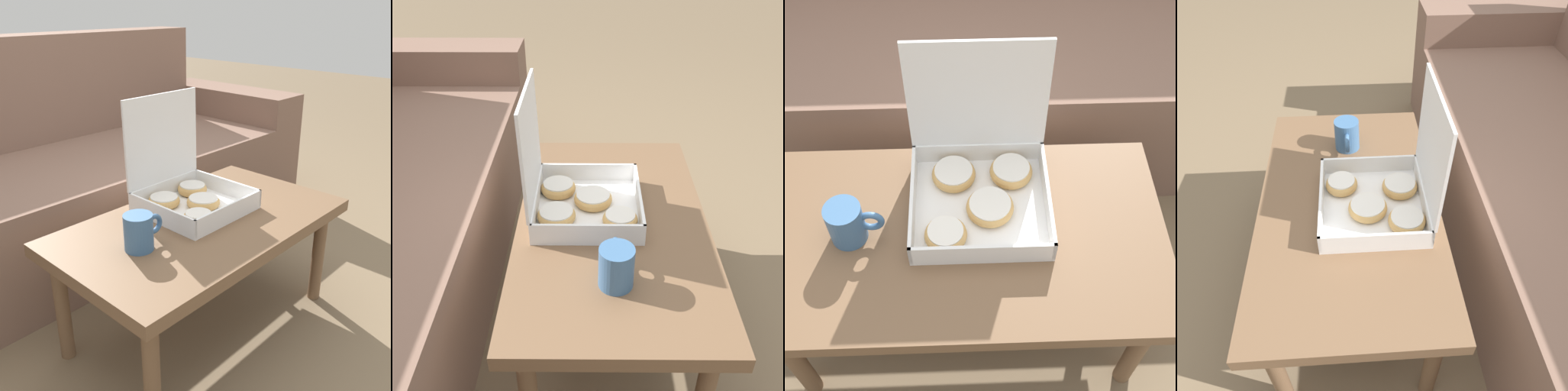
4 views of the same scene
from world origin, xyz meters
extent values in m
plane|color=#756047|center=(0.00, 0.00, 0.00)|extent=(12.00, 12.00, 0.00)
cube|color=#7A5B4C|center=(1.09, 0.77, 0.29)|extent=(0.24, 0.84, 0.58)
cube|color=brown|center=(0.00, -0.03, 0.38)|extent=(0.93, 0.52, 0.04)
cylinder|color=brown|center=(0.40, -0.23, 0.18)|extent=(0.04, 0.04, 0.36)
cylinder|color=brown|center=(0.40, 0.17, 0.18)|extent=(0.04, 0.04, 0.36)
cube|color=white|center=(0.04, 0.04, 0.40)|extent=(0.32, 0.30, 0.01)
cube|color=white|center=(0.04, -0.11, 0.44)|extent=(0.32, 0.01, 0.06)
cube|color=white|center=(0.04, 0.18, 0.44)|extent=(0.32, 0.01, 0.06)
cube|color=white|center=(-0.11, 0.04, 0.44)|extent=(0.01, 0.30, 0.06)
cube|color=white|center=(0.19, 0.04, 0.44)|extent=(0.01, 0.30, 0.06)
cube|color=white|center=(0.04, 0.19, 0.61)|extent=(0.32, 0.01, 0.30)
torus|color=tan|center=(0.06, 0.02, 0.42)|extent=(0.11, 0.11, 0.03)
cylinder|color=white|center=(0.06, 0.02, 0.43)|extent=(0.10, 0.10, 0.01)
torus|color=tan|center=(-0.02, 0.12, 0.42)|extent=(0.11, 0.11, 0.03)
cylinder|color=white|center=(-0.02, 0.12, 0.43)|extent=(0.09, 0.09, 0.01)
torus|color=tan|center=(-0.04, -0.05, 0.43)|extent=(0.10, 0.10, 0.03)
cylinder|color=white|center=(-0.04, -0.05, 0.44)|extent=(0.08, 0.08, 0.02)
torus|color=tan|center=(0.12, 0.12, 0.43)|extent=(0.10, 0.10, 0.03)
cylinder|color=white|center=(0.12, 0.12, 0.44)|extent=(0.09, 0.09, 0.02)
cylinder|color=#3D6693|center=(-0.26, -0.03, 0.45)|extent=(0.08, 0.08, 0.10)
torus|color=#3D6693|center=(-0.20, -0.03, 0.46)|extent=(0.06, 0.01, 0.06)
camera|label=1|loc=(-0.95, -0.90, 1.03)|focal=42.00mm
camera|label=2|loc=(-1.03, 0.03, 1.15)|focal=42.00mm
camera|label=3|loc=(0.01, -0.70, 1.44)|focal=50.00mm
camera|label=4|loc=(0.80, -0.01, 1.19)|focal=35.00mm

